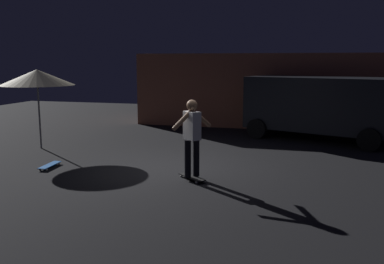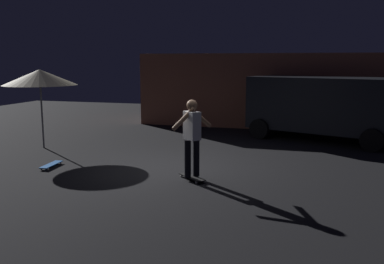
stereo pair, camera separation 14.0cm
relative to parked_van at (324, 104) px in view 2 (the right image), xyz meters
name	(u,v)px [view 2 (the right image)]	position (x,y,z in m)	size (l,w,h in m)	color
ground_plane	(171,168)	(-3.53, -4.82, -1.16)	(28.00, 28.00, 0.00)	black
low_building	(265,89)	(-2.28, 3.40, 0.25)	(9.52, 3.63, 2.82)	#B76B4C
parked_van	(324,104)	(0.00, 0.00, 0.00)	(4.97, 3.42, 2.03)	black
patio_umbrella	(40,77)	(-7.93, -3.62, 0.91)	(2.10, 2.10, 2.30)	slate
skateboard_ridden	(192,177)	(-2.76, -5.66, -1.11)	(0.72, 0.66, 0.07)	black
skateboard_spare	(51,165)	(-6.36, -5.54, -1.11)	(0.27, 0.79, 0.07)	#1959B2
skater	(192,133)	(-2.76, -5.66, -0.12)	(0.71, 0.80, 1.67)	black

